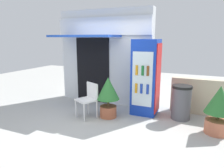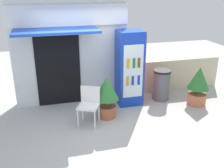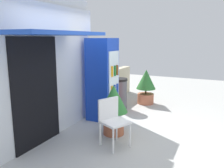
# 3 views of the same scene
# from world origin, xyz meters

# --- Properties ---
(ground) EXTENTS (16.00, 16.00, 0.00)m
(ground) POSITION_xyz_m (0.00, 0.00, 0.00)
(ground) COLOR #B2B2AD
(storefront_building) EXTENTS (2.95, 1.22, 2.81)m
(storefront_building) POSITION_xyz_m (-0.42, 1.62, 1.46)
(storefront_building) COLOR silver
(storefront_building) RESTS_ON ground
(drink_cooler) EXTENTS (0.66, 0.65, 1.96)m
(drink_cooler) POSITION_xyz_m (1.06, 1.10, 0.98)
(drink_cooler) COLOR #1438B2
(drink_cooler) RESTS_ON ground
(plastic_chair) EXTENTS (0.59, 0.58, 0.87)m
(plastic_chair) POSITION_xyz_m (-0.18, 0.26, 0.52)
(plastic_chair) COLOR white
(plastic_chair) RESTS_ON ground
(potted_plant_near_shop) EXTENTS (0.57, 0.57, 1.03)m
(potted_plant_near_shop) POSITION_xyz_m (0.28, 0.45, 0.62)
(potted_plant_near_shop) COLOR #AD5B3D
(potted_plant_near_shop) RESTS_ON ground
(potted_plant_curbside) EXTENTS (0.58, 0.58, 1.04)m
(potted_plant_curbside) POSITION_xyz_m (2.78, 0.54, 0.58)
(potted_plant_curbside) COLOR #BC6B4C
(potted_plant_curbside) RESTS_ON ground
(trash_bin) EXTENTS (0.48, 0.48, 0.85)m
(trash_bin) POSITION_xyz_m (1.98, 1.08, 0.43)
(trash_bin) COLOR #595960
(trash_bin) RESTS_ON ground
(stone_boundary_wall) EXTENTS (2.43, 0.23, 0.94)m
(stone_boundary_wall) POSITION_xyz_m (2.86, 1.67, 0.47)
(stone_boundary_wall) COLOR beige
(stone_boundary_wall) RESTS_ON ground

